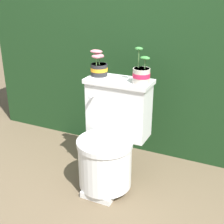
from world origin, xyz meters
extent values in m
plane|color=brown|center=(0.00, 0.00, 0.00)|extent=(12.00, 12.00, 0.00)
cube|color=#193819|center=(0.00, 1.19, 0.74)|extent=(2.99, 1.00, 1.49)
cube|color=silver|center=(-0.03, 0.05, 0.02)|extent=(0.22, 0.34, 0.04)
cylinder|color=silver|center=(-0.03, 0.05, 0.20)|extent=(0.37, 0.37, 0.31)
cylinder|color=silver|center=(-0.03, 0.05, 0.37)|extent=(0.38, 0.38, 0.04)
cube|color=silver|center=(-0.03, 0.28, 0.53)|extent=(0.44, 0.20, 0.39)
cube|color=silver|center=(-0.03, 0.28, 0.74)|extent=(0.46, 0.22, 0.03)
cylinder|color=silver|center=(-0.19, 0.15, 0.65)|extent=(0.02, 0.05, 0.02)
cylinder|color=#262628|center=(-0.20, 0.30, 0.80)|extent=(0.12, 0.12, 0.09)
cylinder|color=orange|center=(-0.20, 0.30, 0.81)|extent=(0.12, 0.12, 0.03)
cylinder|color=#332319|center=(-0.20, 0.30, 0.84)|extent=(0.11, 0.11, 0.01)
cylinder|color=#4C753D|center=(-0.19, 0.28, 0.87)|extent=(0.01, 0.01, 0.05)
ellipsoid|color=#B26B75|center=(-0.19, 0.28, 0.91)|extent=(0.07, 0.05, 0.03)
cylinder|color=#4C753D|center=(-0.19, 0.25, 0.87)|extent=(0.01, 0.01, 0.05)
ellipsoid|color=#B26B75|center=(-0.19, 0.25, 0.91)|extent=(0.07, 0.05, 0.02)
cylinder|color=#4C753D|center=(-0.21, 0.29, 0.89)|extent=(0.01, 0.01, 0.08)
ellipsoid|color=#B26B75|center=(-0.21, 0.29, 0.93)|extent=(0.09, 0.06, 0.03)
cylinder|color=beige|center=(0.14, 0.26, 0.81)|extent=(0.11, 0.11, 0.10)
cylinder|color=#D1234C|center=(0.14, 0.26, 0.81)|extent=(0.12, 0.12, 0.03)
cylinder|color=#332319|center=(0.14, 0.26, 0.85)|extent=(0.10, 0.10, 0.01)
cylinder|color=#4C753D|center=(0.16, 0.26, 0.89)|extent=(0.01, 0.01, 0.06)
ellipsoid|color=#387F38|center=(0.16, 0.26, 0.93)|extent=(0.07, 0.05, 0.02)
cylinder|color=#4C753D|center=(0.11, 0.26, 0.92)|extent=(0.01, 0.01, 0.12)
ellipsoid|color=#387F38|center=(0.11, 0.26, 0.99)|extent=(0.05, 0.04, 0.02)
camera|label=1|loc=(0.81, -1.62, 1.39)|focal=50.00mm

